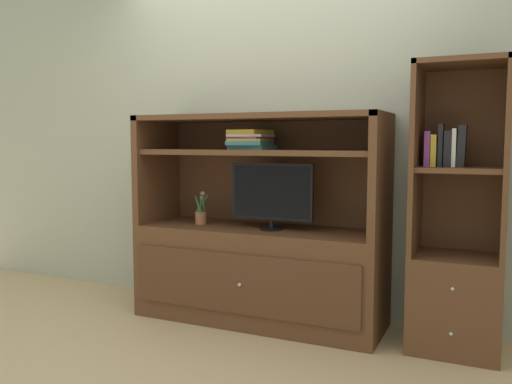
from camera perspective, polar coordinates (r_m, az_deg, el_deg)
The scene contains 8 objects.
ground_plane at distance 3.47m, azimuth -2.49°, elevation -15.46°, with size 8.00×8.00×0.00m, color tan.
painted_rear_wall at distance 3.93m, azimuth 2.45°, elevation 7.82°, with size 6.00×0.10×2.80m, color #ADB29E.
media_console at distance 3.69m, azimuth 0.36°, elevation -6.59°, with size 1.70×0.59×1.42m.
tv_monitor at distance 3.54m, azimuth 1.67°, elevation -0.18°, with size 0.58×0.16×0.44m.
potted_plant at distance 3.82m, azimuth -5.91°, elevation -2.52°, with size 0.11×0.10×0.24m.
magazine_stack at distance 3.62m, azimuth -0.55°, elevation 5.62°, with size 0.28×0.34×0.13m.
bookshelf_tall at distance 3.37m, azimuth 20.68°, elevation -6.77°, with size 0.52×0.46×1.69m.
upright_book_row at distance 3.30m, azimuth 19.66°, elevation 4.47°, with size 0.23×0.15×0.25m.
Camera 1 is at (1.48, -2.88, 1.24)m, focal length 37.34 mm.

